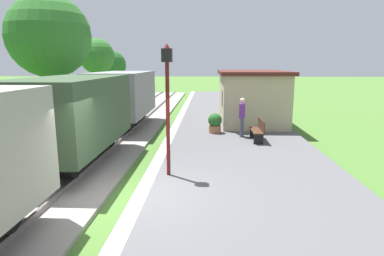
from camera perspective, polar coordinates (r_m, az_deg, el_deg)
name	(u,v)px	position (r m, az deg, el deg)	size (l,w,h in m)	color
ground_plane	(126,202)	(8.56, -11.49, -12.54)	(160.00, 160.00, 0.00)	#47702D
platform_slab	(254,200)	(8.35, 10.83, -12.20)	(6.00, 60.00, 0.25)	#565659
platform_edge_stripe	(141,193)	(8.37, -8.85, -11.10)	(0.36, 60.00, 0.01)	silver
track_ballast	(33,198)	(9.39, -26.12, -10.91)	(3.80, 60.00, 0.12)	gray
rail_near	(60,193)	(9.03, -22.11, -10.57)	(0.07, 60.00, 0.14)	slate
rail_far	(5,192)	(9.71, -29.97, -9.74)	(0.07, 60.00, 0.14)	slate
freight_train	(72,117)	(11.38, -20.23, 1.74)	(2.50, 19.40, 2.72)	gray
station_hut	(251,96)	(18.13, 10.24, 5.47)	(3.50, 5.80, 2.78)	tan
bench_near_hut	(258,130)	(13.76, 11.52, -0.29)	(0.42, 1.50, 0.91)	#422819
person_waiting	(242,116)	(14.35, 8.74, 2.15)	(0.30, 0.42, 1.71)	#474C66
potted_planter	(215,123)	(15.11, 4.03, 0.93)	(0.64, 0.64, 0.92)	#9E6642
lamp_post_near	(167,86)	(9.05, -4.33, 7.31)	(0.28, 0.28, 3.70)	#591414
tree_trackside_far	(49,36)	(20.71, -23.73, 14.46)	(4.64, 4.64, 7.24)	#4C3823
tree_field_left	(97,56)	(28.47, -16.33, 11.92)	(2.87, 2.87, 5.44)	#4C3823
tree_field_distant	(111,65)	(35.97, -13.92, 10.63)	(3.04, 3.04, 4.78)	#4C3823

